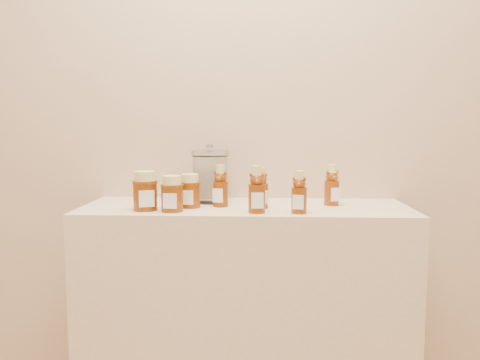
# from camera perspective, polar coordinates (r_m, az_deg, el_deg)

# --- Properties ---
(wall_back) EXTENTS (3.50, 0.02, 2.70)m
(wall_back) POSITION_cam_1_polar(r_m,az_deg,el_deg) (1.91, 0.88, 11.31)
(wall_back) COLOR tan
(wall_back) RESTS_ON ground
(display_table) EXTENTS (1.20, 0.40, 0.90)m
(display_table) POSITION_cam_1_polar(r_m,az_deg,el_deg) (1.85, 0.64, -17.03)
(display_table) COLOR beige
(display_table) RESTS_ON ground
(bear_bottle_back_left) EXTENTS (0.07, 0.07, 0.17)m
(bear_bottle_back_left) POSITION_cam_1_polar(r_m,az_deg,el_deg) (1.71, -2.39, -0.37)
(bear_bottle_back_left) COLOR #5E2607
(bear_bottle_back_left) RESTS_ON display_table
(bear_bottle_back_mid) EXTENTS (0.07, 0.07, 0.17)m
(bear_bottle_back_mid) POSITION_cam_1_polar(r_m,az_deg,el_deg) (1.68, 2.55, -0.60)
(bear_bottle_back_mid) COLOR #5E2607
(bear_bottle_back_mid) RESTS_ON display_table
(bear_bottle_back_right) EXTENTS (0.08, 0.08, 0.17)m
(bear_bottle_back_right) POSITION_cam_1_polar(r_m,az_deg,el_deg) (1.77, 11.13, -0.28)
(bear_bottle_back_right) COLOR #5E2607
(bear_bottle_back_right) RESTS_ON display_table
(bear_bottle_front_left) EXTENTS (0.07, 0.07, 0.18)m
(bear_bottle_front_left) POSITION_cam_1_polar(r_m,az_deg,el_deg) (1.58, 2.07, -0.77)
(bear_bottle_front_left) COLOR #5E2607
(bear_bottle_front_left) RESTS_ON display_table
(bear_bottle_front_right) EXTENTS (0.07, 0.07, 0.16)m
(bear_bottle_front_right) POSITION_cam_1_polar(r_m,az_deg,el_deg) (1.59, 7.23, -1.12)
(bear_bottle_front_right) COLOR #5E2607
(bear_bottle_front_right) RESTS_ON display_table
(honey_jar_left) EXTENTS (0.11, 0.11, 0.14)m
(honey_jar_left) POSITION_cam_1_polar(r_m,az_deg,el_deg) (1.66, -11.50, -1.29)
(honey_jar_left) COLOR #5E2607
(honey_jar_left) RESTS_ON display_table
(honey_jar_back) EXTENTS (0.09, 0.09, 0.12)m
(honey_jar_back) POSITION_cam_1_polar(r_m,az_deg,el_deg) (1.70, -6.11, -1.30)
(honey_jar_back) COLOR #5E2607
(honey_jar_back) RESTS_ON display_table
(honey_jar_front) EXTENTS (0.08, 0.08, 0.12)m
(honey_jar_front) POSITION_cam_1_polar(r_m,az_deg,el_deg) (1.62, -8.28, -1.65)
(honey_jar_front) COLOR #5E2607
(honey_jar_front) RESTS_ON display_table
(glass_canister) EXTENTS (0.18, 0.18, 0.22)m
(glass_canister) POSITION_cam_1_polar(r_m,az_deg,el_deg) (1.81, -3.66, 0.73)
(glass_canister) COLOR white
(glass_canister) RESTS_ON display_table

